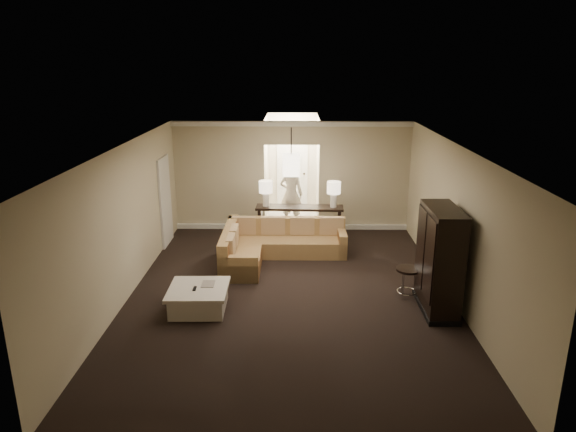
{
  "coord_description": "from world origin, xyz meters",
  "views": [
    {
      "loc": [
        0.11,
        -8.82,
        4.24
      ],
      "look_at": [
        -0.05,
        1.2,
        1.19
      ],
      "focal_mm": 32.0,
      "sensor_mm": 36.0,
      "label": 1
    }
  ],
  "objects_px": {
    "armoire": "(439,262)",
    "coffee_table": "(199,298)",
    "console_table": "(299,219)",
    "person": "(291,191)",
    "drink_table": "(408,276)",
    "sectional_sofa": "(272,245)"
  },
  "relations": [
    {
      "from": "coffee_table",
      "to": "person",
      "type": "bearing_deg",
      "value": 72.11
    },
    {
      "from": "drink_table",
      "to": "person",
      "type": "relative_size",
      "value": 0.3
    },
    {
      "from": "coffee_table",
      "to": "console_table",
      "type": "bearing_deg",
      "value": 64.69
    },
    {
      "from": "coffee_table",
      "to": "sectional_sofa",
      "type": "bearing_deg",
      "value": 64.13
    },
    {
      "from": "coffee_table",
      "to": "console_table",
      "type": "xyz_separation_m",
      "value": [
        1.8,
        3.81,
        0.28
      ]
    },
    {
      "from": "console_table",
      "to": "person",
      "type": "relative_size",
      "value": 1.14
    },
    {
      "from": "console_table",
      "to": "armoire",
      "type": "relative_size",
      "value": 1.15
    },
    {
      "from": "sectional_sofa",
      "to": "drink_table",
      "type": "xyz_separation_m",
      "value": [
        2.61,
        -1.87,
        0.09
      ]
    },
    {
      "from": "coffee_table",
      "to": "person",
      "type": "relative_size",
      "value": 0.56
    },
    {
      "from": "coffee_table",
      "to": "armoire",
      "type": "relative_size",
      "value": 0.57
    },
    {
      "from": "drink_table",
      "to": "person",
      "type": "distance_m",
      "value": 4.9
    },
    {
      "from": "console_table",
      "to": "person",
      "type": "height_order",
      "value": "person"
    },
    {
      "from": "armoire",
      "to": "person",
      "type": "distance_m",
      "value": 5.49
    },
    {
      "from": "drink_table",
      "to": "person",
      "type": "bearing_deg",
      "value": 116.96
    },
    {
      "from": "sectional_sofa",
      "to": "console_table",
      "type": "height_order",
      "value": "console_table"
    },
    {
      "from": "armoire",
      "to": "sectional_sofa",
      "type": "bearing_deg",
      "value": 141.77
    },
    {
      "from": "armoire",
      "to": "coffee_table",
      "type": "bearing_deg",
      "value": -179.0
    },
    {
      "from": "coffee_table",
      "to": "console_table",
      "type": "height_order",
      "value": "console_table"
    },
    {
      "from": "coffee_table",
      "to": "armoire",
      "type": "distance_m",
      "value": 4.25
    },
    {
      "from": "console_table",
      "to": "person",
      "type": "xyz_separation_m",
      "value": [
        -0.22,
        1.1,
        0.45
      ]
    },
    {
      "from": "sectional_sofa",
      "to": "person",
      "type": "relative_size",
      "value": 1.42
    },
    {
      "from": "person",
      "to": "armoire",
      "type": "bearing_deg",
      "value": 133.78
    }
  ]
}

